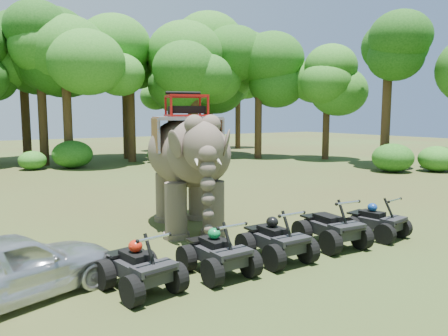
% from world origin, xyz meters
% --- Properties ---
extents(ground, '(110.00, 110.00, 0.00)m').
position_xyz_m(ground, '(0.00, 0.00, 0.00)').
color(ground, '#47381E').
rests_on(ground, ground).
extents(elephant, '(3.57, 5.41, 4.19)m').
position_xyz_m(elephant, '(-0.79, 2.04, 2.09)').
color(elephant, brown).
rests_on(elephant, ground).
extents(parked_car, '(4.20, 2.69, 1.33)m').
position_xyz_m(parked_car, '(-6.13, -0.95, 0.67)').
color(parked_car, silver).
rests_on(parked_car, ground).
extents(atv_0, '(1.47, 1.84, 1.24)m').
position_xyz_m(atv_0, '(-3.93, -1.76, 0.62)').
color(atv_0, black).
rests_on(atv_0, ground).
extents(atv_1, '(1.26, 1.70, 1.24)m').
position_xyz_m(atv_1, '(-2.13, -1.83, 0.62)').
color(atv_1, black).
rests_on(atv_1, ground).
extents(atv_2, '(1.28, 1.74, 1.28)m').
position_xyz_m(atv_2, '(-0.46, -1.81, 0.64)').
color(atv_2, black).
rests_on(atv_2, ground).
extents(atv_3, '(1.46, 1.90, 1.33)m').
position_xyz_m(atv_3, '(1.50, -1.74, 0.66)').
color(atv_3, black).
rests_on(atv_3, ground).
extents(atv_4, '(1.40, 1.76, 1.19)m').
position_xyz_m(atv_4, '(3.24, -1.83, 0.59)').
color(atv_4, black).
rests_on(atv_4, ground).
extents(tree_0, '(6.42, 6.42, 9.17)m').
position_xyz_m(tree_0, '(0.00, 20.05, 4.58)').
color(tree_0, '#195114').
rests_on(tree_0, ground).
extents(tree_1, '(6.12, 6.12, 8.74)m').
position_xyz_m(tree_1, '(5.30, 23.49, 4.37)').
color(tree_1, '#195114').
rests_on(tree_1, ground).
extents(tree_2, '(5.68, 5.68, 8.12)m').
position_xyz_m(tree_2, '(8.45, 18.10, 4.06)').
color(tree_2, '#195114').
rests_on(tree_2, ground).
extents(tree_3, '(6.22, 6.22, 8.89)m').
position_xyz_m(tree_3, '(14.11, 17.93, 4.44)').
color(tree_3, '#195114').
rests_on(tree_3, ground).
extents(tree_4, '(5.21, 5.21, 7.44)m').
position_xyz_m(tree_4, '(18.11, 14.50, 3.72)').
color(tree_4, '#195114').
rests_on(tree_4, ground).
extents(tree_5, '(6.67, 6.67, 9.52)m').
position_xyz_m(tree_5, '(17.49, 8.63, 4.76)').
color(tree_5, '#195114').
rests_on(tree_5, ground).
extents(tree_26, '(5.45, 5.45, 7.79)m').
position_xyz_m(tree_26, '(18.48, 27.03, 3.90)').
color(tree_26, '#195114').
rests_on(tree_26, ground).
extents(tree_28, '(6.59, 6.59, 9.41)m').
position_xyz_m(tree_28, '(9.56, 20.58, 4.71)').
color(tree_28, '#195114').
rests_on(tree_28, ground).
extents(tree_29, '(5.88, 5.88, 8.40)m').
position_xyz_m(tree_29, '(12.58, 22.82, 4.20)').
color(tree_29, '#195114').
rests_on(tree_29, ground).
extents(tree_30, '(7.29, 7.29, 10.42)m').
position_xyz_m(tree_30, '(12.71, 23.51, 5.21)').
color(tree_30, '#195114').
rests_on(tree_30, ground).
extents(tree_31, '(6.59, 6.59, 9.42)m').
position_xyz_m(tree_31, '(4.77, 21.04, 4.71)').
color(tree_31, '#195114').
rests_on(tree_31, ground).
extents(tree_34, '(7.63, 7.63, 10.90)m').
position_xyz_m(tree_34, '(-1.65, 25.86, 5.45)').
color(tree_34, '#195114').
rests_on(tree_34, ground).
extents(tree_36, '(5.22, 5.22, 7.46)m').
position_xyz_m(tree_36, '(11.05, 27.38, 3.73)').
color(tree_36, '#195114').
rests_on(tree_36, ground).
extents(tree_38, '(6.70, 6.70, 9.57)m').
position_xyz_m(tree_38, '(-1.16, 22.03, 4.79)').
color(tree_38, '#195114').
rests_on(tree_38, ground).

